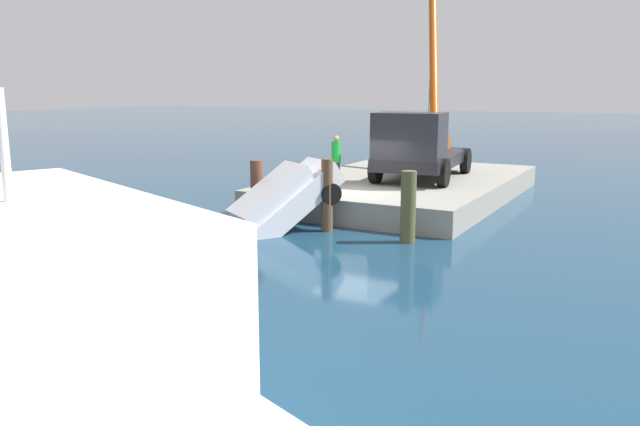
{
  "coord_description": "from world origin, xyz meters",
  "views": [
    {
      "loc": [
        18.83,
        8.96,
        4.23
      ],
      "look_at": [
        2.27,
        -0.19,
        0.5
      ],
      "focal_mm": 35.69,
      "sensor_mm": 36.0,
      "label": 1
    }
  ],
  "objects": [
    {
      "name": "ground",
      "position": [
        0.0,
        0.0,
        0.0
      ],
      "size": [
        200.0,
        200.0,
        0.0
      ],
      "primitive_type": "plane",
      "color": "navy"
    },
    {
      "name": "dock",
      "position": [
        -4.29,
        0.0,
        0.41
      ],
      "size": [
        12.03,
        7.57,
        0.83
      ],
      "primitive_type": "cube",
      "color": "gray",
      "rests_on": "ground"
    },
    {
      "name": "crane_truck",
      "position": [
        -3.81,
        0.7,
        2.22
      ],
      "size": [
        9.31,
        3.83,
        7.72
      ],
      "color": "black",
      "rests_on": "dock"
    },
    {
      "name": "dock_worker",
      "position": [
        -1.56,
        -1.64,
        1.7
      ],
      "size": [
        0.34,
        0.34,
        1.71
      ],
      "color": "#3E3E3E",
      "rests_on": "dock"
    },
    {
      "name": "salvaged_car",
      "position": [
        3.16,
        -1.29,
        0.67
      ],
      "size": [
        4.29,
        3.61,
        3.12
      ],
      "color": "silver",
      "rests_on": "ground"
    },
    {
      "name": "piling_near",
      "position": [
        2.48,
        -2.36,
        1.01
      ],
      "size": [
        0.4,
        0.4,
        2.01
      ],
      "primitive_type": "cylinder",
      "color": "brown",
      "rests_on": "ground"
    },
    {
      "name": "piling_mid",
      "position": [
        2.41,
        0.12,
        1.09
      ],
      "size": [
        0.35,
        0.35,
        2.17
      ],
      "primitive_type": "cylinder",
      "color": "brown",
      "rests_on": "ground"
    },
    {
      "name": "piling_far",
      "position": [
        2.59,
        2.76,
        1.0
      ],
      "size": [
        0.42,
        0.42,
        2.01
      ],
      "primitive_type": "cylinder",
      "color": "brown",
      "rests_on": "ground"
    }
  ]
}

